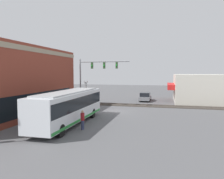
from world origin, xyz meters
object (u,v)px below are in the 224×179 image
Objects in this scene: city_bus at (69,106)px; parked_car_grey at (145,97)px; crossing_signal at (86,91)px; pedestrian_near_bus at (83,120)px.

city_bus is 2.41× the size of parked_car_grey.
parked_car_grey is at bearing -41.49° from crossing_signal.
city_bus is at bearing 52.92° from pedestrian_near_bus.
pedestrian_near_bus is (-1.47, -1.94, -0.91)m from city_bus.
city_bus is 2.60m from pedestrian_near_bus.
parked_car_grey is (8.73, -7.72, -1.59)m from crossing_signal.
city_bus is 20.13m from parked_car_grey.
city_bus is 6.80× the size of pedestrian_near_bus.
crossing_signal reaches higher than city_bus.
pedestrian_near_bus is (-12.10, -4.26, -1.44)m from crossing_signal.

